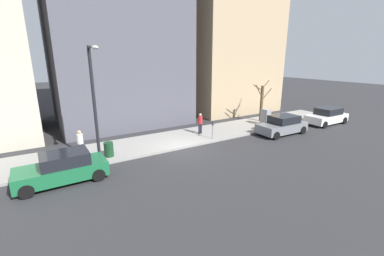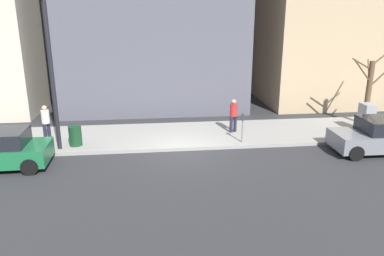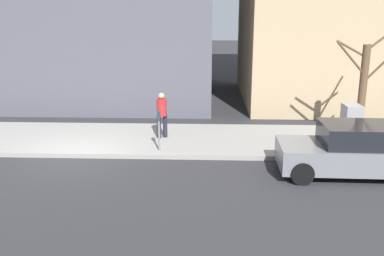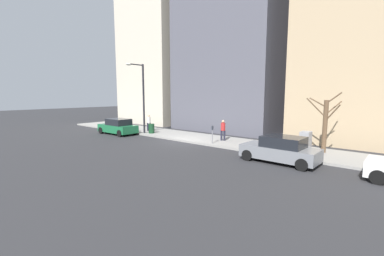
{
  "view_description": "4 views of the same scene",
  "coord_description": "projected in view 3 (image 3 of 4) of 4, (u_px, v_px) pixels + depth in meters",
  "views": [
    {
      "loc": [
        -14.38,
        8.11,
        6.06
      ],
      "look_at": [
        1.33,
        -1.52,
        0.95
      ],
      "focal_mm": 24.0,
      "sensor_mm": 36.0,
      "label": 1
    },
    {
      "loc": [
        -15.43,
        1.38,
        5.88
      ],
      "look_at": [
        0.81,
        -0.5,
        0.8
      ],
      "focal_mm": 35.0,
      "sensor_mm": 36.0,
      "label": 2
    },
    {
      "loc": [
        -13.02,
        -4.4,
        4.61
      ],
      "look_at": [
        0.96,
        -3.84,
        0.8
      ],
      "focal_mm": 40.0,
      "sensor_mm": 36.0,
      "label": 3
    },
    {
      "loc": [
        -15.17,
        -14.01,
        3.85
      ],
      "look_at": [
        0.72,
        -0.53,
        1.11
      ],
      "focal_mm": 24.0,
      "sensor_mm": 36.0,
      "label": 4
    }
  ],
  "objects": [
    {
      "name": "ground_plane",
      "position": [
        73.0,
        158.0,
        13.94
      ],
      "size": [
        120.0,
        120.0,
        0.0
      ],
      "primitive_type": "plane",
      "color": "#2B2B2D"
    },
    {
      "name": "sidewalk",
      "position": [
        90.0,
        138.0,
        15.85
      ],
      "size": [
        4.0,
        36.0,
        0.15
      ],
      "primitive_type": "cube",
      "color": "gray",
      "rests_on": "ground"
    },
    {
      "name": "parked_car_grey",
      "position": [
        354.0,
        151.0,
        12.36
      ],
      "size": [
        2.01,
        4.24,
        1.52
      ],
      "rotation": [
        0.0,
        0.0,
        -0.02
      ],
      "color": "slate",
      "rests_on": "ground"
    },
    {
      "name": "parking_meter",
      "position": [
        159.0,
        127.0,
        14.01
      ],
      "size": [
        0.14,
        0.1,
        1.35
      ],
      "color": "slate",
      "rests_on": "sidewalk"
    },
    {
      "name": "utility_box",
      "position": [
        351.0,
        126.0,
        14.61
      ],
      "size": [
        0.83,
        0.61,
        1.43
      ],
      "color": "#A8A399",
      "rests_on": "sidewalk"
    },
    {
      "name": "bare_tree",
      "position": [
        363.0,
        86.0,
        15.55
      ],
      "size": [
        1.76,
        2.01,
        3.84
      ],
      "color": "brown",
      "rests_on": "sidewalk"
    },
    {
      "name": "pedestrian_near_meter",
      "position": [
        162.0,
        113.0,
        15.49
      ],
      "size": [
        0.36,
        0.38,
        1.66
      ],
      "rotation": [
        0.0,
        0.0,
        5.13
      ],
      "color": "#1E1E2D",
      "rests_on": "sidewalk"
    }
  ]
}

